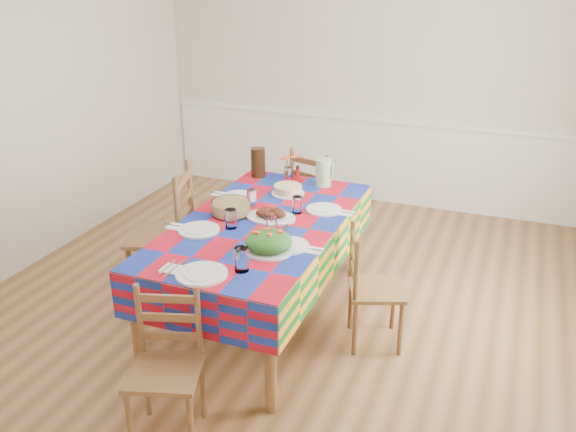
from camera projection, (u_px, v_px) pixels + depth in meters
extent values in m
cube|color=brown|center=(275.00, 310.00, 4.65)|extent=(4.50, 5.00, 0.04)
cube|color=beige|center=(368.00, 74.00, 6.27)|extent=(4.50, 0.04, 2.70)
cube|color=beige|center=(12.00, 108.00, 4.87)|extent=(0.04, 5.00, 2.70)
cube|color=white|center=(364.00, 118.00, 6.40)|extent=(4.41, 0.06, 0.04)
cube|color=white|center=(363.00, 159.00, 6.59)|extent=(4.41, 0.03, 0.90)
cylinder|color=brown|center=(136.00, 327.00, 3.75)|extent=(0.07, 0.07, 0.73)
cylinder|color=brown|center=(270.00, 359.00, 3.45)|extent=(0.07, 0.07, 0.73)
cylinder|color=brown|center=(257.00, 218.00, 5.31)|extent=(0.07, 0.07, 0.73)
cylinder|color=brown|center=(356.00, 234.00, 5.01)|extent=(0.07, 0.07, 0.73)
cube|color=brown|center=(261.00, 225.00, 4.23)|extent=(1.02, 1.94, 0.04)
cube|color=#B40F1F|center=(261.00, 222.00, 4.22)|extent=(1.06, 1.98, 0.01)
cube|color=#B40F1F|center=(195.00, 231.00, 4.46)|extent=(0.01, 1.98, 0.31)
cube|color=#B40F1F|center=(334.00, 255.00, 4.10)|extent=(0.01, 1.98, 0.31)
cube|color=#B40F1F|center=(191.00, 313.00, 3.43)|extent=(1.06, 0.01, 0.31)
cube|color=#B40F1F|center=(309.00, 195.00, 5.13)|extent=(1.06, 0.01, 0.31)
cylinder|color=white|center=(202.00, 274.00, 3.50)|extent=(0.30, 0.30, 0.02)
cylinder|color=white|center=(202.00, 272.00, 3.49)|extent=(0.21, 0.21, 0.01)
cylinder|color=white|center=(241.00, 259.00, 3.53)|extent=(0.09, 0.09, 0.15)
cube|color=white|center=(171.00, 269.00, 3.57)|extent=(0.11, 0.11, 0.01)
cube|color=silver|center=(168.00, 267.00, 3.57)|extent=(0.01, 0.19, 0.00)
cube|color=silver|center=(175.00, 268.00, 3.56)|extent=(0.01, 0.22, 0.00)
cylinder|color=white|center=(199.00, 230.00, 4.07)|extent=(0.28, 0.28, 0.01)
cylinder|color=white|center=(199.00, 229.00, 4.06)|extent=(0.20, 0.20, 0.01)
cylinder|color=white|center=(231.00, 219.00, 4.09)|extent=(0.08, 0.08, 0.13)
cube|color=white|center=(175.00, 226.00, 4.13)|extent=(0.10, 0.10, 0.01)
cube|color=silver|center=(172.00, 225.00, 4.14)|extent=(0.18, 0.01, 0.00)
cube|color=silver|center=(178.00, 226.00, 4.12)|extent=(0.21, 0.01, 0.00)
cylinder|color=white|center=(239.00, 196.00, 4.64)|extent=(0.26, 0.26, 0.01)
cylinder|color=white|center=(238.00, 195.00, 4.64)|extent=(0.18, 0.18, 0.01)
cylinder|color=white|center=(251.00, 198.00, 4.47)|extent=(0.07, 0.07, 0.12)
cube|color=white|center=(219.00, 194.00, 4.70)|extent=(0.10, 0.10, 0.01)
cube|color=silver|center=(216.00, 193.00, 4.70)|extent=(0.16, 0.01, 0.00)
cube|color=silver|center=(221.00, 194.00, 4.69)|extent=(0.19, 0.01, 0.00)
cylinder|color=white|center=(289.00, 246.00, 3.85)|extent=(0.26, 0.26, 0.01)
cylinder|color=white|center=(289.00, 244.00, 3.84)|extent=(0.18, 0.18, 0.01)
cylinder|color=white|center=(272.00, 227.00, 3.98)|extent=(0.07, 0.07, 0.13)
cube|color=white|center=(315.00, 251.00, 3.79)|extent=(0.10, 0.10, 0.01)
cube|color=silver|center=(312.00, 249.00, 3.80)|extent=(0.16, 0.01, 0.00)
cube|color=silver|center=(318.00, 250.00, 3.78)|extent=(0.19, 0.01, 0.00)
cylinder|color=white|center=(324.00, 209.00, 4.40)|extent=(0.26, 0.26, 0.01)
cylinder|color=white|center=(324.00, 208.00, 4.40)|extent=(0.18, 0.18, 0.01)
cylinder|color=white|center=(297.00, 205.00, 4.34)|extent=(0.07, 0.07, 0.12)
cube|color=white|center=(347.00, 213.00, 4.34)|extent=(0.10, 0.10, 0.01)
cube|color=silver|center=(344.00, 212.00, 4.35)|extent=(0.16, 0.01, 0.00)
cube|color=silver|center=(349.00, 213.00, 4.34)|extent=(0.19, 0.01, 0.00)
ellipsoid|color=white|center=(271.00, 217.00, 4.26)|extent=(0.36, 0.26, 0.02)
ellipsoid|color=black|center=(279.00, 214.00, 4.23)|extent=(0.09, 0.08, 0.05)
ellipsoid|color=black|center=(276.00, 211.00, 4.28)|extent=(0.09, 0.08, 0.05)
ellipsoid|color=black|center=(267.00, 210.00, 4.29)|extent=(0.09, 0.08, 0.05)
ellipsoid|color=black|center=(262.00, 213.00, 4.25)|extent=(0.09, 0.08, 0.05)
ellipsoid|color=black|center=(269.00, 215.00, 4.20)|extent=(0.09, 0.08, 0.05)
cylinder|color=white|center=(269.00, 249.00, 3.80)|extent=(0.33, 0.33, 0.02)
ellipsoid|color=#114412|center=(269.00, 242.00, 3.78)|extent=(0.29, 0.29, 0.13)
cube|color=#FF5316|center=(257.00, 232.00, 3.75)|extent=(0.04, 0.03, 0.01)
cube|color=#FF5316|center=(267.00, 229.00, 3.79)|extent=(0.05, 0.05, 0.01)
cube|color=#FF5316|center=(270.00, 235.00, 3.72)|extent=(0.03, 0.04, 0.01)
cube|color=#FF5316|center=(280.00, 232.00, 3.76)|extent=(0.04, 0.05, 0.01)
cylinder|color=white|center=(231.00, 208.00, 4.32)|extent=(0.28, 0.28, 0.10)
cylinder|color=#E2CE77|center=(231.00, 208.00, 4.32)|extent=(0.26, 0.26, 0.08)
cylinder|color=white|center=(288.00, 193.00, 4.71)|extent=(0.25, 0.25, 0.01)
cylinder|color=#D9BD84|center=(288.00, 189.00, 4.69)|extent=(0.22, 0.22, 0.06)
cube|color=black|center=(275.00, 231.00, 4.06)|extent=(0.13, 0.32, 0.01)
cube|color=black|center=(284.00, 231.00, 4.06)|extent=(0.07, 0.33, 0.01)
cylinder|color=white|center=(289.00, 174.00, 4.96)|extent=(0.07, 0.07, 0.12)
cylinder|color=#396622|center=(286.00, 169.00, 4.95)|extent=(0.01, 0.01, 0.17)
ellipsoid|color=#FF5316|center=(283.00, 158.00, 4.93)|extent=(0.05, 0.05, 0.02)
cylinder|color=#396622|center=(291.00, 169.00, 4.95)|extent=(0.01, 0.01, 0.17)
ellipsoid|color=#FF5316|center=(294.00, 157.00, 4.91)|extent=(0.05, 0.05, 0.02)
cylinder|color=#396622|center=(288.00, 169.00, 4.93)|extent=(0.01, 0.01, 0.17)
ellipsoid|color=#FF5316|center=(287.00, 157.00, 4.87)|extent=(0.05, 0.05, 0.02)
cylinder|color=red|center=(298.00, 174.00, 4.92)|extent=(0.03, 0.03, 0.14)
cylinder|color=#9AC88D|center=(324.00, 173.00, 4.84)|extent=(0.13, 0.13, 0.22)
cylinder|color=black|center=(258.00, 162.00, 5.05)|extent=(0.12, 0.12, 0.24)
cube|color=white|center=(190.00, 282.00, 3.42)|extent=(0.07, 0.02, 0.02)
cylinder|color=brown|center=(130.00, 423.00, 3.20)|extent=(0.03, 0.03, 0.41)
cylinder|color=brown|center=(191.00, 426.00, 3.18)|extent=(0.03, 0.03, 0.41)
cylinder|color=brown|center=(146.00, 385.00, 3.48)|extent=(0.03, 0.03, 0.41)
cylinder|color=brown|center=(203.00, 388.00, 3.46)|extent=(0.03, 0.03, 0.41)
cube|color=brown|center=(164.00, 372.00, 3.25)|extent=(0.47, 0.46, 0.03)
cylinder|color=brown|center=(140.00, 321.00, 3.32)|extent=(0.03, 0.03, 0.45)
cylinder|color=brown|center=(199.00, 323.00, 3.30)|extent=(0.03, 0.03, 0.45)
cube|color=brown|center=(170.00, 336.00, 3.35)|extent=(0.32, 0.11, 0.05)
cube|color=brown|center=(169.00, 317.00, 3.30)|extent=(0.32, 0.11, 0.05)
cube|color=brown|center=(167.00, 299.00, 3.26)|extent=(0.32, 0.11, 0.05)
cylinder|color=brown|center=(346.00, 223.00, 5.57)|extent=(0.04, 0.04, 0.45)
cylinder|color=brown|center=(314.00, 213.00, 5.77)|extent=(0.04, 0.04, 0.45)
cylinder|color=brown|center=(325.00, 235.00, 5.32)|extent=(0.04, 0.04, 0.45)
cylinder|color=brown|center=(292.00, 225.00, 5.52)|extent=(0.04, 0.04, 0.45)
cube|color=brown|center=(320.00, 199.00, 5.45)|extent=(0.52, 0.50, 0.03)
cylinder|color=brown|center=(326.00, 184.00, 5.13)|extent=(0.04, 0.04, 0.50)
cylinder|color=brown|center=(292.00, 175.00, 5.33)|extent=(0.04, 0.04, 0.50)
cube|color=brown|center=(308.00, 191.00, 5.27)|extent=(0.35, 0.12, 0.05)
cube|color=brown|center=(309.00, 176.00, 5.21)|extent=(0.35, 0.12, 0.05)
cube|color=brown|center=(309.00, 162.00, 5.16)|extent=(0.35, 0.12, 0.05)
cylinder|color=brown|center=(147.00, 255.00, 4.90)|extent=(0.04, 0.04, 0.50)
cylinder|color=brown|center=(131.00, 279.00, 4.53)|extent=(0.04, 0.04, 0.50)
cylinder|color=brown|center=(193.00, 257.00, 4.88)|extent=(0.04, 0.04, 0.50)
cylinder|color=brown|center=(181.00, 281.00, 4.51)|extent=(0.04, 0.04, 0.50)
cube|color=brown|center=(160.00, 236.00, 4.60)|extent=(0.57, 0.58, 0.03)
cylinder|color=brown|center=(190.00, 195.00, 4.67)|extent=(0.04, 0.04, 0.56)
cylinder|color=brown|center=(178.00, 215.00, 4.30)|extent=(0.04, 0.04, 0.56)
cube|color=brown|center=(185.00, 218.00, 4.53)|extent=(0.14, 0.39, 0.06)
cube|color=brown|center=(184.00, 200.00, 4.47)|extent=(0.14, 0.39, 0.06)
cube|color=brown|center=(183.00, 181.00, 4.41)|extent=(0.14, 0.39, 0.06)
cylinder|color=brown|center=(400.00, 329.00, 4.01)|extent=(0.03, 0.03, 0.40)
cylinder|color=brown|center=(393.00, 304.00, 4.31)|extent=(0.03, 0.03, 0.40)
cylinder|color=brown|center=(355.00, 329.00, 4.02)|extent=(0.03, 0.03, 0.40)
cylinder|color=brown|center=(351.00, 304.00, 4.31)|extent=(0.03, 0.03, 0.40)
cube|color=brown|center=(376.00, 289.00, 4.08)|extent=(0.46, 0.47, 0.03)
cylinder|color=brown|center=(356.00, 273.00, 3.85)|extent=(0.03, 0.03, 0.44)
cylinder|color=brown|center=(352.00, 251.00, 4.15)|extent=(0.03, 0.03, 0.44)
cube|color=brown|center=(353.00, 273.00, 4.03)|extent=(0.13, 0.30, 0.04)
cube|color=brown|center=(354.00, 258.00, 3.99)|extent=(0.13, 0.30, 0.04)
cube|color=brown|center=(355.00, 242.00, 3.94)|extent=(0.13, 0.30, 0.04)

